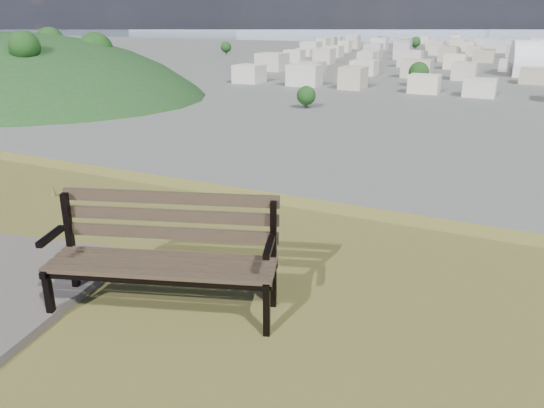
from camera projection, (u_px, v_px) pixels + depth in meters
The scene contains 6 objects.
park_bench at pixel (165, 249), 4.22m from camera, with size 1.88×1.12×0.94m.
green_wooded_hill at pixel (14, 94), 192.07m from camera, with size 168.18×134.55×84.09m.
city_blocks at pixel (534, 53), 344.55m from camera, with size 395.00×361.00×7.00m.
city_trees at pixel (480, 58), 290.95m from camera, with size 406.52×387.20×9.98m.
bay_water at pixel (539, 34), 774.26m from camera, with size 2400.00×700.00×0.12m, color #7E94A1.
far_hills at pixel (513, 15), 1216.89m from camera, with size 2050.00×340.00×60.00m.
Camera 1 is at (1.64, -1.76, 27.29)m, focal length 35.00 mm.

